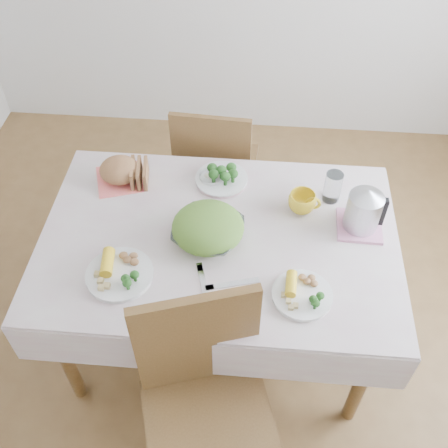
# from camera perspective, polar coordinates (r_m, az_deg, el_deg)

# --- Properties ---
(floor) EXTENTS (3.60, 3.60, 0.00)m
(floor) POSITION_cam_1_polar(r_m,az_deg,el_deg) (2.82, -0.45, -11.59)
(floor) COLOR brown
(floor) RESTS_ON ground
(dining_table) EXTENTS (1.40, 0.90, 0.75)m
(dining_table) POSITION_cam_1_polar(r_m,az_deg,el_deg) (2.50, -0.50, -7.19)
(dining_table) COLOR brown
(dining_table) RESTS_ON floor
(tablecloth) EXTENTS (1.50, 1.00, 0.01)m
(tablecloth) POSITION_cam_1_polar(r_m,az_deg,el_deg) (2.20, -0.56, -1.47)
(tablecloth) COLOR beige
(tablecloth) RESTS_ON dining_table
(chair_near) EXTENTS (0.59, 0.59, 1.03)m
(chair_near) POSITION_cam_1_polar(r_m,az_deg,el_deg) (2.09, -1.42, -21.77)
(chair_near) COLOR brown
(chair_near) RESTS_ON floor
(chair_far) EXTENTS (0.45, 0.45, 0.93)m
(chair_far) POSITION_cam_1_polar(r_m,az_deg,el_deg) (2.96, -0.74, 6.38)
(chair_far) COLOR brown
(chair_far) RESTS_ON floor
(salad_bowl) EXTENTS (0.35, 0.35, 0.07)m
(salad_bowl) POSITION_cam_1_polar(r_m,az_deg,el_deg) (2.17, -1.74, -0.90)
(salad_bowl) COLOR white
(salad_bowl) RESTS_ON tablecloth
(dinner_plate_left) EXTENTS (0.32, 0.32, 0.02)m
(dinner_plate_left) POSITION_cam_1_polar(r_m,az_deg,el_deg) (2.10, -11.28, -5.43)
(dinner_plate_left) COLOR white
(dinner_plate_left) RESTS_ON tablecloth
(dinner_plate_right) EXTENTS (0.31, 0.31, 0.02)m
(dinner_plate_right) POSITION_cam_1_polar(r_m,az_deg,el_deg) (2.02, 8.50, -7.64)
(dinner_plate_right) COLOR white
(dinner_plate_right) RESTS_ON tablecloth
(broccoli_plate) EXTENTS (0.32, 0.32, 0.02)m
(broccoli_plate) POSITION_cam_1_polar(r_m,az_deg,el_deg) (2.43, -0.28, 4.86)
(broccoli_plate) COLOR beige
(broccoli_plate) RESTS_ON tablecloth
(napkin) EXTENTS (0.28, 0.28, 0.00)m
(napkin) POSITION_cam_1_polar(r_m,az_deg,el_deg) (2.49, -11.13, 4.83)
(napkin) COLOR #FF6F67
(napkin) RESTS_ON tablecloth
(bread_loaf) EXTENTS (0.22, 0.21, 0.11)m
(bread_loaf) POSITION_cam_1_polar(r_m,az_deg,el_deg) (2.45, -11.31, 5.79)
(bread_loaf) COLOR #8E5F37
(bread_loaf) RESTS_ON napkin
(fruit_bowl) EXTENTS (0.12, 0.12, 0.04)m
(fruit_bowl) POSITION_cam_1_polar(r_m,az_deg,el_deg) (2.42, -1.36, 5.06)
(fruit_bowl) COLOR white
(fruit_bowl) RESTS_ON tablecloth
(yellow_mug) EXTENTS (0.14, 0.14, 0.09)m
(yellow_mug) POSITION_cam_1_polar(r_m,az_deg,el_deg) (2.29, 8.48, 2.35)
(yellow_mug) COLOR yellow
(yellow_mug) RESTS_ON tablecloth
(glass_tumbler) EXTENTS (0.10, 0.10, 0.15)m
(glass_tumbler) POSITION_cam_1_polar(r_m,az_deg,el_deg) (2.35, 11.72, 3.85)
(glass_tumbler) COLOR white
(glass_tumbler) RESTS_ON tablecloth
(pink_tray) EXTENTS (0.19, 0.19, 0.01)m
(pink_tray) POSITION_cam_1_polar(r_m,az_deg,el_deg) (2.30, 14.49, -0.19)
(pink_tray) COLOR pink
(pink_tray) RESTS_ON tablecloth
(electric_kettle) EXTENTS (0.16, 0.16, 0.20)m
(electric_kettle) POSITION_cam_1_polar(r_m,az_deg,el_deg) (2.22, 15.03, 1.76)
(electric_kettle) COLOR #B2B5BA
(electric_kettle) RESTS_ON pink_tray
(fork_left) EXTENTS (0.08, 0.20, 0.00)m
(fork_left) POSITION_cam_1_polar(r_m,az_deg,el_deg) (2.04, -2.21, -6.69)
(fork_left) COLOR silver
(fork_left) RESTS_ON tablecloth
(knife) EXTENTS (0.21, 0.08, 0.00)m
(knife) POSITION_cam_1_polar(r_m,az_deg,el_deg) (2.04, 0.90, -6.54)
(knife) COLOR silver
(knife) RESTS_ON tablecloth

